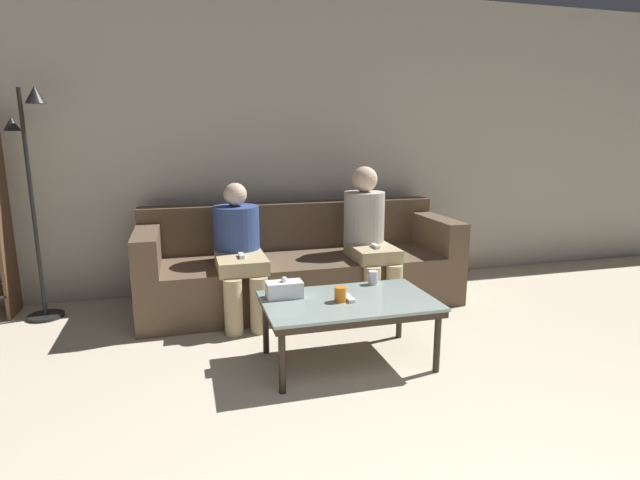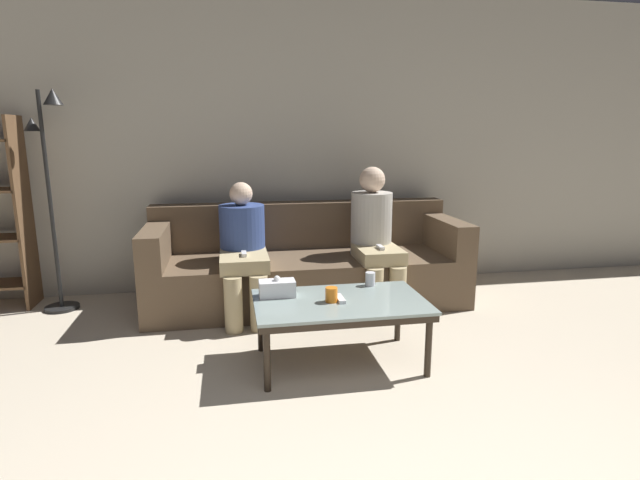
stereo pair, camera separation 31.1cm
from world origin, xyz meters
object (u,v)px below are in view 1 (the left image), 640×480
at_px(game_remote, 348,298).
at_px(seated_person_mid_left, 368,233).
at_px(tissue_box, 284,289).
at_px(coffee_table, 348,306).
at_px(cup_near_left, 373,278).
at_px(cup_near_right, 340,294).
at_px(couch, 300,267).
at_px(seated_person_left_end, 239,247).
at_px(standing_lamp, 33,180).

relative_size(game_remote, seated_person_mid_left, 0.13).
bearing_deg(tissue_box, game_remote, -21.20).
relative_size(coffee_table, tissue_box, 4.67).
relative_size(cup_near_left, cup_near_right, 1.01).
height_order(coffee_table, game_remote, game_remote).
bearing_deg(game_remote, cup_near_right, -160.72).
height_order(cup_near_left, seated_person_mid_left, seated_person_mid_left).
bearing_deg(couch, cup_near_left, -73.85).
relative_size(coffee_table, seated_person_mid_left, 0.91).
bearing_deg(tissue_box, coffee_table, -21.20).
xyz_separation_m(cup_near_left, seated_person_mid_left, (0.25, 0.75, 0.15)).
height_order(cup_near_left, cup_near_right, same).
distance_m(seated_person_left_end, seated_person_mid_left, 1.05).
bearing_deg(standing_lamp, cup_near_left, -26.23).
relative_size(cup_near_right, seated_person_left_end, 0.09).
bearing_deg(seated_person_mid_left, game_remote, -116.85).
xyz_separation_m(coffee_table, seated_person_mid_left, (0.51, 1.00, 0.23)).
distance_m(coffee_table, seated_person_mid_left, 1.15).
distance_m(cup_near_left, seated_person_left_end, 1.09).
height_order(couch, seated_person_left_end, seated_person_left_end).
height_order(cup_near_right, standing_lamp, standing_lamp).
bearing_deg(cup_near_left, cup_near_right, -139.36).
bearing_deg(couch, seated_person_left_end, -156.62).
xyz_separation_m(cup_near_left, game_remote, (-0.26, -0.25, -0.03)).
bearing_deg(tissue_box, standing_lamp, 143.05).
xyz_separation_m(coffee_table, cup_near_right, (-0.06, -0.02, 0.08)).
xyz_separation_m(cup_near_left, seated_person_left_end, (-0.80, 0.73, 0.10)).
bearing_deg(couch, seated_person_mid_left, -21.30).
bearing_deg(cup_near_right, couch, 88.13).
bearing_deg(seated_person_left_end, cup_near_right, -64.17).
distance_m(game_remote, seated_person_mid_left, 1.14).
height_order(standing_lamp, seated_person_left_end, standing_lamp).
distance_m(game_remote, standing_lamp, 2.48).
xyz_separation_m(seated_person_left_end, seated_person_mid_left, (1.05, 0.02, 0.05)).
height_order(cup_near_left, tissue_box, tissue_box).
bearing_deg(cup_near_right, coffee_table, 19.28).
bearing_deg(coffee_table, game_remote, 86.87).
height_order(cup_near_left, standing_lamp, standing_lamp).
xyz_separation_m(coffee_table, game_remote, (0.00, 0.00, 0.05)).
distance_m(tissue_box, game_remote, 0.39).
height_order(couch, coffee_table, couch).
height_order(coffee_table, standing_lamp, standing_lamp).
bearing_deg(tissue_box, couch, 71.96).
relative_size(couch, cup_near_left, 28.64).
xyz_separation_m(cup_near_right, tissue_box, (-0.31, 0.16, 0.01)).
relative_size(cup_near_left, seated_person_mid_left, 0.08).
height_order(coffee_table, cup_near_right, cup_near_right).
relative_size(coffee_table, seated_person_left_end, 1.01).
relative_size(coffee_table, cup_near_left, 11.51).
relative_size(cup_near_right, game_remote, 0.59).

